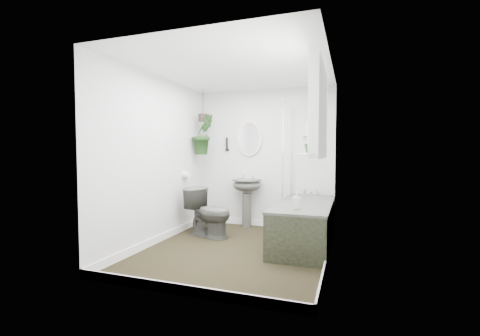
% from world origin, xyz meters
% --- Properties ---
extents(floor, '(2.30, 2.80, 0.02)m').
position_xyz_m(floor, '(0.00, 0.00, -0.01)').
color(floor, black).
rests_on(floor, ground).
extents(ceiling, '(2.30, 2.80, 0.02)m').
position_xyz_m(ceiling, '(0.00, 0.00, 2.31)').
color(ceiling, white).
rests_on(ceiling, ground).
extents(wall_back, '(2.30, 0.02, 2.30)m').
position_xyz_m(wall_back, '(0.00, 1.41, 1.15)').
color(wall_back, silver).
rests_on(wall_back, ground).
extents(wall_front, '(2.30, 0.02, 2.30)m').
position_xyz_m(wall_front, '(0.00, -1.41, 1.15)').
color(wall_front, silver).
rests_on(wall_front, ground).
extents(wall_left, '(0.02, 2.80, 2.30)m').
position_xyz_m(wall_left, '(-1.16, 0.00, 1.15)').
color(wall_left, silver).
rests_on(wall_left, ground).
extents(wall_right, '(0.02, 2.80, 2.30)m').
position_xyz_m(wall_right, '(1.16, 0.00, 1.15)').
color(wall_right, silver).
rests_on(wall_right, ground).
extents(skirting, '(2.30, 2.80, 0.10)m').
position_xyz_m(skirting, '(0.00, 0.00, 0.05)').
color(skirting, white).
rests_on(skirting, floor).
extents(bathtub, '(0.72, 1.72, 0.58)m').
position_xyz_m(bathtub, '(0.80, 0.50, 0.29)').
color(bathtub, '#44453F').
rests_on(bathtub, floor).
extents(bath_screen, '(0.04, 0.72, 1.40)m').
position_xyz_m(bath_screen, '(0.47, 0.99, 1.28)').
color(bath_screen, silver).
rests_on(bath_screen, bathtub).
extents(shower_box, '(0.20, 0.10, 0.35)m').
position_xyz_m(shower_box, '(0.80, 1.34, 1.55)').
color(shower_box, white).
rests_on(shower_box, wall_back).
extents(oval_mirror, '(0.46, 0.03, 0.62)m').
position_xyz_m(oval_mirror, '(-0.26, 1.37, 1.50)').
color(oval_mirror, beige).
rests_on(oval_mirror, wall_back).
extents(wall_sconce, '(0.04, 0.04, 0.22)m').
position_xyz_m(wall_sconce, '(-0.66, 1.36, 1.40)').
color(wall_sconce, black).
rests_on(wall_sconce, wall_back).
extents(toilet_roll_holder, '(0.11, 0.11, 0.11)m').
position_xyz_m(toilet_roll_holder, '(-1.10, 0.70, 0.90)').
color(toilet_roll_holder, white).
rests_on(toilet_roll_holder, wall_left).
extents(window_recess, '(0.08, 1.00, 0.90)m').
position_xyz_m(window_recess, '(1.09, -0.70, 1.65)').
color(window_recess, white).
rests_on(window_recess, wall_right).
extents(window_sill, '(0.18, 1.00, 0.04)m').
position_xyz_m(window_sill, '(1.02, -0.70, 1.23)').
color(window_sill, white).
rests_on(window_sill, wall_right).
extents(window_blinds, '(0.01, 0.86, 0.76)m').
position_xyz_m(window_blinds, '(1.04, -0.70, 1.65)').
color(window_blinds, white).
rests_on(window_blinds, wall_right).
extents(toilet, '(0.80, 0.60, 0.73)m').
position_xyz_m(toilet, '(-0.60, 0.49, 0.36)').
color(toilet, '#44453F').
rests_on(toilet, floor).
extents(pedestal_sink, '(0.48, 0.41, 0.81)m').
position_xyz_m(pedestal_sink, '(-0.26, 1.24, 0.40)').
color(pedestal_sink, '#44453F').
rests_on(pedestal_sink, floor).
extents(sill_plant, '(0.24, 0.21, 0.23)m').
position_xyz_m(sill_plant, '(0.99, -0.40, 1.36)').
color(sill_plant, black).
rests_on(sill_plant, window_sill).
extents(hanging_plant, '(0.46, 0.48, 0.68)m').
position_xyz_m(hanging_plant, '(-0.97, 1.06, 1.56)').
color(hanging_plant, black).
rests_on(hanging_plant, ceiling).
extents(soap_bottle, '(0.10, 0.11, 0.20)m').
position_xyz_m(soap_bottle, '(0.77, 0.02, 0.68)').
color(soap_bottle, black).
rests_on(soap_bottle, bathtub).
extents(hanging_pot, '(0.16, 0.16, 0.12)m').
position_xyz_m(hanging_pot, '(-0.97, 1.06, 1.83)').
color(hanging_pot, '#2C201C').
rests_on(hanging_pot, ceiling).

